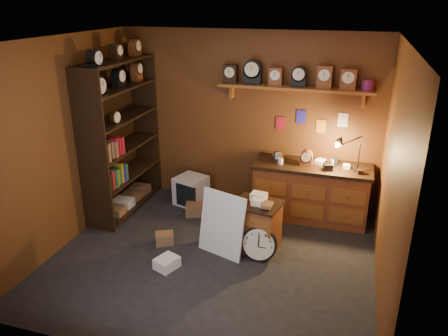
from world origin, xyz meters
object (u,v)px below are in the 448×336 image
workbench (311,189)px  low_cabinet (257,224)px  big_round_clock (259,244)px  shelving_unit (119,131)px

workbench → low_cabinet: 1.23m
workbench → low_cabinet: bearing=-117.3°
workbench → low_cabinet: size_ratio=2.27×
workbench → big_round_clock: bearing=-109.4°
shelving_unit → big_round_clock: shelving_unit is taller
shelving_unit → big_round_clock: (2.37, -0.85, -1.03)m
workbench → low_cabinet: (-0.56, -1.09, -0.11)m
shelving_unit → big_round_clock: 2.72m
low_cabinet → shelving_unit: bearing=174.6°
low_cabinet → big_round_clock: 0.30m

